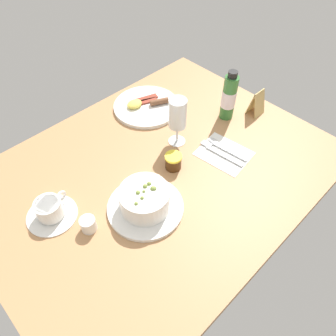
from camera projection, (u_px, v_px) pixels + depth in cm
name	position (u px, v px, depth cm)	size (l,w,h in cm)	color
ground_plane	(158.00, 173.00, 104.13)	(110.00, 84.00, 3.00)	#B27F51
porridge_bowl	(145.00, 201.00, 90.23)	(22.02, 22.02, 8.88)	white
cutlery_setting	(223.00, 152.00, 107.69)	(15.71, 18.11, 0.90)	white
coffee_cup	(50.00, 210.00, 89.65)	(14.31, 14.31, 6.10)	white
creamer_jug	(89.00, 224.00, 87.18)	(5.22, 4.32, 4.93)	white
wine_glass	(178.00, 115.00, 103.00)	(5.90, 5.90, 17.36)	white
jam_jar	(173.00, 161.00, 101.74)	(5.44, 5.44, 5.21)	#42240E
sauce_bottle_green	(229.00, 97.00, 113.88)	(5.07, 5.07, 18.97)	#337233
breakfast_plate	(146.00, 106.00, 123.07)	(25.11, 25.11, 3.70)	white
menu_card	(257.00, 103.00, 118.06)	(5.60, 4.80, 9.74)	tan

